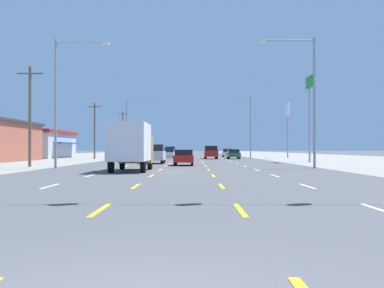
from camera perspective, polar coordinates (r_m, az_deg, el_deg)
name	(u,v)px	position (r m, az deg, el deg)	size (l,w,h in m)	color
ground_plane	(190,159)	(70.83, -0.30, -1.82)	(572.00, 572.00, 0.00)	#4C4C4F
lot_apron_left	(25,159)	(75.21, -19.52, -1.72)	(28.00, 440.00, 0.01)	gray
lot_apron_right	(355,159)	(74.85, 19.02, -1.72)	(28.00, 440.00, 0.01)	gray
lane_markings	(191,155)	(109.32, -0.14, -1.38)	(10.64, 227.60, 0.01)	white
signal_span_wire	(168,31)	(15.34, -2.87, 13.44)	(27.07, 0.53, 8.69)	brown
box_truck_inner_left_nearest	(133,144)	(32.65, -7.17, -0.05)	(2.40, 7.20, 3.23)	#B28C33
sedan_center_turn_near	(185,157)	(43.69, -0.85, -1.60)	(1.80, 4.50, 1.46)	red
suv_inner_left_mid	(156,154)	(49.28, -4.34, -1.17)	(1.98, 4.90, 1.98)	silver
sedan_far_right_midfar	(235,154)	(71.92, 5.16, -1.20)	(1.80, 4.50, 1.46)	#235B2D
suv_inner_right_far	(212,152)	(72.08, 2.43, -0.99)	(1.98, 4.90, 1.98)	red
sedan_far_left_farther	(144,154)	(73.32, -5.77, -1.19)	(1.80, 4.50, 1.46)	red
hatchback_inner_left_farthest	(170,153)	(79.89, -2.63, -1.12)	(1.72, 3.90, 1.54)	white
hatchback_far_right_distant_a	(228,153)	(89.73, 4.40, -1.06)	(1.72, 3.90, 1.54)	silver
suv_inner_left_distant_b	(171,151)	(93.07, -2.49, -0.90)	(1.98, 4.90, 1.98)	white
sedan_far_right_distant_c	(216,152)	(133.80, 2.92, -0.92)	(1.80, 4.50, 1.46)	#235B2D
storefront_left_row_2	(36,144)	(84.08, -18.23, -0.02)	(11.33, 17.67, 4.58)	#B2B2B7
pole_sign_right_row_1	(311,96)	(55.71, 14.11, 5.64)	(0.24, 2.71, 9.78)	gray
pole_sign_right_row_2	(289,115)	(82.09, 11.59, 3.44)	(0.24, 2.51, 9.33)	gray
streetlight_left_row_0	(62,93)	(38.67, -15.34, 5.89)	(4.29, 0.26, 10.17)	gray
streetlight_right_row_0	(310,92)	(38.40, 14.01, 6.09)	(4.51, 0.26, 10.32)	gray
streetlight_left_row_1	(131,124)	(78.08, -7.32, 2.43)	(4.94, 0.26, 9.54)	gray
streetlight_right_row_1	(249,122)	(77.98, 6.88, 2.69)	(4.63, 0.26, 10.27)	gray
utility_pole_left_row_0	(31,114)	(42.64, -18.79, 3.39)	(2.20, 0.26, 8.55)	brown
utility_pole_left_row_1	(96,130)	(72.94, -11.50, 1.71)	(2.20, 0.26, 8.51)	brown
utility_pole_left_row_2	(124,133)	(108.87, -8.20, 1.37)	(2.20, 0.26, 10.08)	brown
utility_pole_left_row_3	(143,140)	(143.34, -5.88, 0.53)	(2.20, 0.26, 8.27)	brown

